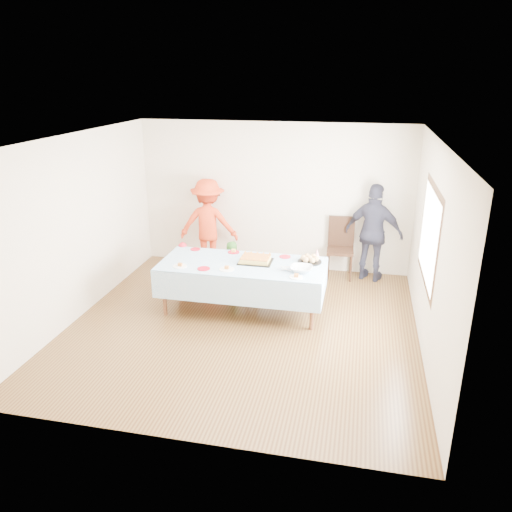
{
  "coord_description": "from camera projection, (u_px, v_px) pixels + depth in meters",
  "views": [
    {
      "loc": [
        1.56,
        -6.34,
        3.5
      ],
      "look_at": [
        0.14,
        0.3,
        1.0
      ],
      "focal_mm": 35.0,
      "sensor_mm": 36.0,
      "label": 1
    }
  ],
  "objects": [
    {
      "name": "birthday_cake",
      "position": [
        256.0,
        259.0,
        7.6
      ],
      "size": [
        0.5,
        0.39,
        0.09
      ],
      "color": "black",
      "rests_on": "party_table"
    },
    {
      "name": "punch_bowl",
      "position": [
        301.0,
        269.0,
        7.23
      ],
      "size": [
        0.33,
        0.33,
        0.08
      ],
      "primitive_type": "imported",
      "color": "silver",
      "rests_on": "party_table"
    },
    {
      "name": "plate_red_far_d",
      "position": [
        285.0,
        257.0,
        7.82
      ],
      "size": [
        0.18,
        0.18,
        0.01
      ],
      "primitive_type": "cylinder",
      "color": "red",
      "rests_on": "party_table"
    },
    {
      "name": "plate_red_far_a",
      "position": [
        195.0,
        249.0,
        8.15
      ],
      "size": [
        0.16,
        0.16,
        0.01
      ],
      "primitive_type": "cylinder",
      "color": "red",
      "rests_on": "party_table"
    },
    {
      "name": "plate_white_mid",
      "position": [
        227.0,
        269.0,
        7.32
      ],
      "size": [
        0.22,
        0.22,
        0.01
      ],
      "primitive_type": "cylinder",
      "color": "white",
      "rests_on": "party_table"
    },
    {
      "name": "plate_white_left",
      "position": [
        180.0,
        266.0,
        7.43
      ],
      "size": [
        0.21,
        0.21,
        0.01
      ],
      "primitive_type": "cylinder",
      "color": "white",
      "rests_on": "party_table"
    },
    {
      "name": "plate_red_near",
      "position": [
        204.0,
        269.0,
        7.34
      ],
      "size": [
        0.19,
        0.19,
        0.01
      ],
      "primitive_type": "cylinder",
      "color": "red",
      "rests_on": "party_table"
    },
    {
      "name": "room_walls",
      "position": [
        246.0,
        209.0,
        6.72
      ],
      "size": [
        5.04,
        5.04,
        2.72
      ],
      "color": "beige",
      "rests_on": "ground"
    },
    {
      "name": "party_hat",
      "position": [
        317.0,
        254.0,
        7.73
      ],
      "size": [
        0.1,
        0.1,
        0.16
      ],
      "primitive_type": "cone",
      "color": "white",
      "rests_on": "party_table"
    },
    {
      "name": "toddler_right",
      "position": [
        251.0,
        277.0,
        8.03
      ],
      "size": [
        0.46,
        0.39,
        0.81
      ],
      "primitive_type": "imported",
      "rotation": [
        0.0,
        0.0,
        2.91
      ],
      "color": "tan",
      "rests_on": "ground"
    },
    {
      "name": "plate_red_far_b",
      "position": [
        234.0,
        252.0,
        8.01
      ],
      "size": [
        0.19,
        0.19,
        0.01
      ],
      "primitive_type": "cylinder",
      "color": "red",
      "rests_on": "party_table"
    },
    {
      "name": "fork_pile",
      "position": [
        286.0,
        268.0,
        7.28
      ],
      "size": [
        0.24,
        0.18,
        0.07
      ],
      "primitive_type": null,
      "color": "white",
      "rests_on": "party_table"
    },
    {
      "name": "dining_chair",
      "position": [
        341.0,
        244.0,
        8.98
      ],
      "size": [
        0.49,
        0.49,
        1.08
      ],
      "rotation": [
        0.0,
        0.0,
        0.04
      ],
      "color": "black",
      "rests_on": "ground"
    },
    {
      "name": "plate_red_far_c",
      "position": [
        250.0,
        256.0,
        7.87
      ],
      "size": [
        0.17,
        0.17,
        0.01
      ],
      "primitive_type": "cylinder",
      "color": "red",
      "rests_on": "party_table"
    },
    {
      "name": "plate_white_right",
      "position": [
        296.0,
        277.0,
        7.03
      ],
      "size": [
        0.2,
        0.2,
        0.01
      ],
      "primitive_type": "cylinder",
      "color": "white",
      "rests_on": "party_table"
    },
    {
      "name": "toddler_left",
      "position": [
        183.0,
        266.0,
        8.46
      ],
      "size": [
        0.34,
        0.25,
        0.84
      ],
      "primitive_type": "imported",
      "rotation": [
        0.0,
        0.0,
        3.32
      ],
      "color": "red",
      "rests_on": "ground"
    },
    {
      "name": "rolls_tray",
      "position": [
        310.0,
        259.0,
        7.59
      ],
      "size": [
        0.37,
        0.37,
        0.11
      ],
      "color": "black",
      "rests_on": "party_table"
    },
    {
      "name": "ground",
      "position": [
        243.0,
        326.0,
        7.33
      ],
      "size": [
        5.0,
        5.0,
        0.0
      ],
      "primitive_type": "plane",
      "color": "#472A14",
      "rests_on": "ground"
    },
    {
      "name": "adult_left",
      "position": [
        208.0,
        224.0,
        9.29
      ],
      "size": [
        1.15,
        0.73,
        1.69
      ],
      "primitive_type": "imported",
      "rotation": [
        0.0,
        0.0,
        3.23
      ],
      "color": "red",
      "rests_on": "ground"
    },
    {
      "name": "toddler_mid",
      "position": [
        232.0,
        262.0,
        8.77
      ],
      "size": [
        0.4,
        0.29,
        0.74
      ],
      "primitive_type": "imported",
      "rotation": [
        0.0,
        0.0,
        2.97
      ],
      "color": "#2F6622",
      "rests_on": "ground"
    },
    {
      "name": "adult_right",
      "position": [
        374.0,
        233.0,
        8.69
      ],
      "size": [
        1.1,
        0.72,
        1.74
      ],
      "primitive_type": "imported",
      "rotation": [
        0.0,
        0.0,
        2.83
      ],
      "color": "#2C2D3D",
      "rests_on": "ground"
    },
    {
      "name": "party_table",
      "position": [
        242.0,
        267.0,
        7.58
      ],
      "size": [
        2.5,
        1.1,
        0.78
      ],
      "color": "#56301D",
      "rests_on": "ground"
    }
  ]
}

